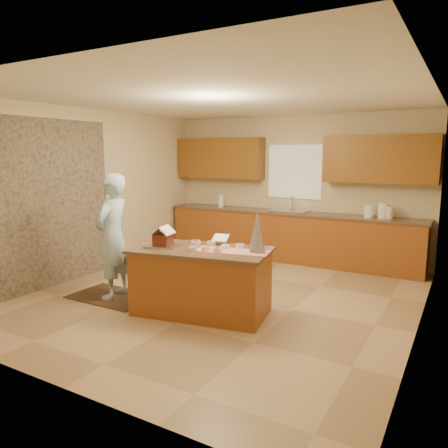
% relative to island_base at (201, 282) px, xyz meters
% --- Properties ---
extents(floor, '(5.50, 5.50, 0.00)m').
position_rel_island_base_xyz_m(floor, '(-0.07, 0.67, -0.40)').
color(floor, tan).
rests_on(floor, ground).
extents(ceiling, '(5.50, 5.50, 0.00)m').
position_rel_island_base_xyz_m(ceiling, '(-0.07, 0.67, 2.30)').
color(ceiling, silver).
rests_on(ceiling, floor).
extents(wall_back, '(5.50, 5.50, 0.00)m').
position_rel_island_base_xyz_m(wall_back, '(-0.07, 3.42, 0.95)').
color(wall_back, beige).
rests_on(wall_back, floor).
extents(wall_front, '(5.50, 5.50, 0.00)m').
position_rel_island_base_xyz_m(wall_front, '(-0.07, -2.08, 0.95)').
color(wall_front, beige).
rests_on(wall_front, floor).
extents(wall_left, '(5.50, 5.50, 0.00)m').
position_rel_island_base_xyz_m(wall_left, '(-2.57, 0.67, 0.95)').
color(wall_left, beige).
rests_on(wall_left, floor).
extents(wall_right, '(5.50, 5.50, 0.00)m').
position_rel_island_base_xyz_m(wall_right, '(2.43, 0.67, 0.95)').
color(wall_right, beige).
rests_on(wall_right, floor).
extents(stone_accent, '(0.00, 2.50, 2.50)m').
position_rel_island_base_xyz_m(stone_accent, '(-2.55, -0.13, 0.85)').
color(stone_accent, gray).
rests_on(stone_accent, wall_left).
extents(window_curtain, '(1.05, 0.03, 1.00)m').
position_rel_island_base_xyz_m(window_curtain, '(-0.07, 3.39, 1.25)').
color(window_curtain, white).
rests_on(window_curtain, wall_back).
extents(back_counter_base, '(4.80, 0.60, 0.88)m').
position_rel_island_base_xyz_m(back_counter_base, '(-0.07, 3.12, 0.04)').
color(back_counter_base, brown).
rests_on(back_counter_base, floor).
extents(back_counter_top, '(4.85, 0.63, 0.04)m').
position_rel_island_base_xyz_m(back_counter_top, '(-0.07, 3.12, 0.50)').
color(back_counter_top, brown).
rests_on(back_counter_top, back_counter_base).
extents(upper_cabinet_left, '(1.85, 0.35, 0.80)m').
position_rel_island_base_xyz_m(upper_cabinet_left, '(-1.62, 3.24, 1.50)').
color(upper_cabinet_left, brown).
rests_on(upper_cabinet_left, wall_back).
extents(upper_cabinet_right, '(1.85, 0.35, 0.80)m').
position_rel_island_base_xyz_m(upper_cabinet_right, '(1.48, 3.24, 1.50)').
color(upper_cabinet_right, brown).
rests_on(upper_cabinet_right, wall_back).
extents(sink, '(0.70, 0.45, 0.12)m').
position_rel_island_base_xyz_m(sink, '(-0.07, 3.12, 0.49)').
color(sink, silver).
rests_on(sink, back_counter_top).
extents(faucet, '(0.03, 0.03, 0.28)m').
position_rel_island_base_xyz_m(faucet, '(-0.07, 3.30, 0.66)').
color(faucet, silver).
rests_on(faucet, back_counter_top).
extents(island_base, '(1.74, 1.09, 0.79)m').
position_rel_island_base_xyz_m(island_base, '(0.00, 0.00, 0.00)').
color(island_base, brown).
rests_on(island_base, floor).
extents(island_top, '(1.82, 1.18, 0.04)m').
position_rel_island_base_xyz_m(island_top, '(0.00, 0.00, 0.41)').
color(island_top, brown).
rests_on(island_top, island_base).
extents(table_runner, '(0.94, 0.48, 0.01)m').
position_rel_island_base_xyz_m(table_runner, '(0.40, 0.07, 0.43)').
color(table_runner, red).
rests_on(table_runner, island_top).
extents(baking_tray, '(0.46, 0.38, 0.02)m').
position_rel_island_base_xyz_m(baking_tray, '(-0.48, -0.13, 0.44)').
color(baking_tray, silver).
rests_on(baking_tray, island_top).
extents(cookbook, '(0.22, 0.19, 0.08)m').
position_rel_island_base_xyz_m(cookbook, '(0.07, 0.36, 0.51)').
color(cookbook, white).
rests_on(cookbook, island_top).
extents(tinsel_tree, '(0.23, 0.23, 0.49)m').
position_rel_island_base_xyz_m(tinsel_tree, '(0.68, 0.17, 0.68)').
color(tinsel_tree, silver).
rests_on(tinsel_tree, island_top).
extents(rug, '(1.16, 0.76, 0.01)m').
position_rel_island_base_xyz_m(rug, '(-1.41, -0.11, -0.39)').
color(rug, black).
rests_on(rug, floor).
extents(boy, '(0.51, 0.69, 1.71)m').
position_rel_island_base_xyz_m(boy, '(-1.36, -0.11, 0.47)').
color(boy, '#AAD0F1').
rests_on(boy, rug).
extents(canister_a, '(0.16, 0.16, 0.22)m').
position_rel_island_base_xyz_m(canister_a, '(1.37, 3.12, 0.63)').
color(canister_a, white).
rests_on(canister_a, back_counter_top).
extents(canister_b, '(0.18, 0.18, 0.26)m').
position_rel_island_base_xyz_m(canister_b, '(1.61, 3.12, 0.65)').
color(canister_b, white).
rests_on(canister_b, back_counter_top).
extents(canister_c, '(0.14, 0.14, 0.20)m').
position_rel_island_base_xyz_m(canister_c, '(1.69, 3.12, 0.62)').
color(canister_c, white).
rests_on(canister_c, back_counter_top).
extents(paper_towel, '(0.11, 0.11, 0.24)m').
position_rel_island_base_xyz_m(paper_towel, '(-1.53, 3.12, 0.64)').
color(paper_towel, white).
rests_on(paper_towel, back_counter_top).
extents(gingerbread_house, '(0.29, 0.29, 0.25)m').
position_rel_island_base_xyz_m(gingerbread_house, '(-0.48, -0.13, 0.55)').
color(gingerbread_house, maroon).
rests_on(gingerbread_house, baking_tray).
extents(candy_bowls, '(0.72, 0.53, 0.05)m').
position_rel_island_base_xyz_m(candy_bowls, '(0.08, 0.10, 0.46)').
color(candy_bowls, yellow).
rests_on(candy_bowls, island_top).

